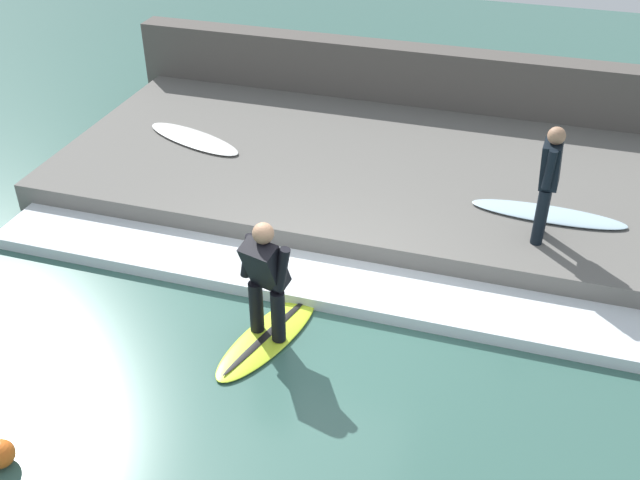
{
  "coord_description": "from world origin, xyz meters",
  "views": [
    {
      "loc": [
        -6.36,
        -2.2,
        5.65
      ],
      "look_at": [
        0.76,
        0.0,
        0.7
      ],
      "focal_mm": 42.0,
      "sensor_mm": 36.0,
      "label": 1
    }
  ],
  "objects_px": {
    "surfer_riding": "(265,276)",
    "surfboard_spare": "(194,139)",
    "surfer_waiting_near": "(549,178)",
    "surfboard_riding": "(268,336)",
    "surfboard_waiting_near": "(548,214)",
    "marker_buoy": "(0,454)"
  },
  "relations": [
    {
      "from": "surfboard_spare",
      "to": "surfboard_waiting_near",
      "type": "bearing_deg",
      "value": -97.16
    },
    {
      "from": "surfboard_riding",
      "to": "surfboard_waiting_near",
      "type": "distance_m",
      "value": 4.15
    },
    {
      "from": "surfboard_spare",
      "to": "surfer_waiting_near",
      "type": "bearing_deg",
      "value": -103.1
    },
    {
      "from": "surfboard_spare",
      "to": "surfboard_riding",
      "type": "bearing_deg",
      "value": -144.48
    },
    {
      "from": "surfer_waiting_near",
      "to": "marker_buoy",
      "type": "distance_m",
      "value": 6.71
    },
    {
      "from": "surfer_riding",
      "to": "surfboard_spare",
      "type": "height_order",
      "value": "surfer_riding"
    },
    {
      "from": "surfboard_riding",
      "to": "surfer_riding",
      "type": "relative_size",
      "value": 1.24
    },
    {
      "from": "surfer_waiting_near",
      "to": "surfboard_riding",
      "type": "bearing_deg",
      "value": 130.85
    },
    {
      "from": "surfboard_waiting_near",
      "to": "surfboard_riding",
      "type": "bearing_deg",
      "value": 135.85
    },
    {
      "from": "surfboard_riding",
      "to": "surfer_riding",
      "type": "height_order",
      "value": "surfer_riding"
    },
    {
      "from": "surfboard_waiting_near",
      "to": "surfboard_spare",
      "type": "relative_size",
      "value": 1.06
    },
    {
      "from": "surfer_waiting_near",
      "to": "surfboard_spare",
      "type": "bearing_deg",
      "value": 76.9
    },
    {
      "from": "surfer_waiting_near",
      "to": "marker_buoy",
      "type": "bearing_deg",
      "value": 136.74
    },
    {
      "from": "surfboard_spare",
      "to": "marker_buoy",
      "type": "relative_size",
      "value": 6.93
    },
    {
      "from": "surfboard_riding",
      "to": "surfboard_spare",
      "type": "xyz_separation_m",
      "value": [
        3.65,
        2.6,
        0.41
      ]
    },
    {
      "from": "surfboard_spare",
      "to": "surfer_riding",
      "type": "bearing_deg",
      "value": -144.48
    },
    {
      "from": "surfboard_riding",
      "to": "surfboard_spare",
      "type": "distance_m",
      "value": 4.5
    },
    {
      "from": "surfboard_spare",
      "to": "marker_buoy",
      "type": "height_order",
      "value": "surfboard_spare"
    },
    {
      "from": "surfboard_waiting_near",
      "to": "marker_buoy",
      "type": "relative_size",
      "value": 7.35
    },
    {
      "from": "surfboard_waiting_near",
      "to": "surfer_waiting_near",
      "type": "bearing_deg",
      "value": 169.78
    },
    {
      "from": "surfer_waiting_near",
      "to": "surfboard_spare",
      "type": "height_order",
      "value": "surfer_waiting_near"
    },
    {
      "from": "surfer_riding",
      "to": "surfer_waiting_near",
      "type": "relative_size",
      "value": 0.97
    }
  ]
}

